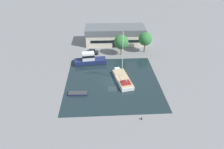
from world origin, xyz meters
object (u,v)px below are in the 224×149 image
warehouse_building (115,35)px  sailboat_moored (122,79)px  parked_car (92,52)px  motor_cruiser (90,60)px  quay_tree_by_water (145,39)px  quay_tree_near_building (121,42)px  small_dinghy (78,94)px

warehouse_building → sailboat_moored: (0.28, -26.57, -2.60)m
parked_car → motor_cruiser: (-0.65, -6.82, 0.56)m
warehouse_building → quay_tree_by_water: 13.21m
quay_tree_by_water → quay_tree_near_building: bearing=-168.8°
quay_tree_by_water → parked_car: 18.67m
sailboat_moored → small_dinghy: sailboat_moored is taller
parked_car → sailboat_moored: 19.26m
quay_tree_near_building → quay_tree_by_water: quay_tree_by_water is taller
warehouse_building → sailboat_moored: bearing=-89.0°
small_dinghy → motor_cruiser: bearing=-6.4°
motor_cruiser → quay_tree_near_building: bearing=-67.7°
sailboat_moored → motor_cruiser: (-9.38, 10.35, 0.74)m
sailboat_moored → quay_tree_near_building: bearing=75.0°
motor_cruiser → small_dinghy: 16.09m
warehouse_building → quay_tree_near_building: 10.61m
quay_tree_near_building → sailboat_moored: (-1.08, -16.14, -4.00)m
quay_tree_by_water → sailboat_moored: (-9.48, -17.80, -4.24)m
warehouse_building → quay_tree_near_building: bearing=-82.2°
quay_tree_near_building → sailboat_moored: bearing=-93.8°
motor_cruiser → small_dinghy: size_ratio=2.17×
quay_tree_by_water → sailboat_moored: sailboat_moored is taller
sailboat_moored → motor_cruiser: bearing=121.0°
sailboat_moored → warehouse_building: bearing=79.4°
warehouse_building → motor_cruiser: size_ratio=2.18×
motor_cruiser → quay_tree_by_water: bearing=-75.1°
parked_car → small_dinghy: 22.90m
warehouse_building → parked_car: (-8.46, -9.41, -2.42)m
small_dinghy → sailboat_moored: bearing=-62.7°
quay_tree_near_building → small_dinghy: size_ratio=1.50×
parked_car → quay_tree_near_building: bearing=90.3°
quay_tree_by_water → motor_cruiser: quay_tree_by_water is taller
quay_tree_by_water → sailboat_moored: size_ratio=0.52×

